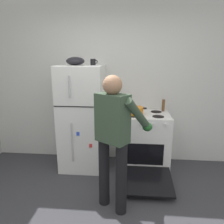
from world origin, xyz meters
TOP-DOWN VIEW (x-y plane):
  - kitchen_wall_back at (0.00, 1.95)m, footprint 6.00×0.10m
  - refrigerator at (-0.48, 1.57)m, footprint 0.68×0.72m
  - stove_range at (0.52, 1.55)m, footprint 0.76×1.22m
  - person_cook at (0.12, 0.58)m, footprint 0.68×0.73m
  - red_pot at (0.36, 1.52)m, footprint 0.35×0.25m
  - coffee_mug at (-0.29, 1.62)m, footprint 0.11×0.08m
  - pepper_mill at (0.82, 1.77)m, footprint 0.05×0.05m
  - mixing_bowl at (-0.56, 1.57)m, footprint 0.28×0.28m

SIDE VIEW (x-z plane):
  - stove_range at x=0.52m, z-range -0.01..0.91m
  - refrigerator at x=-0.48m, z-range 0.00..1.65m
  - person_cook at x=0.12m, z-range 0.16..1.76m
  - red_pot at x=0.36m, z-range 0.92..1.04m
  - pepper_mill at x=0.82m, z-range 0.92..1.11m
  - kitchen_wall_back at x=0.00m, z-range 0.00..2.70m
  - coffee_mug at x=-0.29m, z-range 1.65..1.75m
  - mixing_bowl at x=-0.56m, z-range 1.65..1.78m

